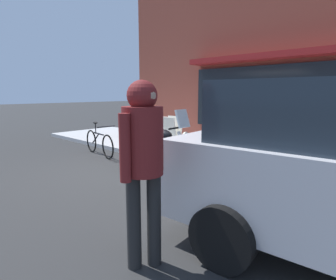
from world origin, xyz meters
TOP-DOWN VIEW (x-y plane):
  - ground_plane at (0.00, 0.00)m, footprint 80.00×80.00m
  - touring_motorcycle at (0.38, 0.40)m, footprint 2.19×0.72m
  - parked_bicycle at (-1.74, 0.50)m, footprint 1.71×0.48m
  - pedestrian_walking at (2.82, -1.94)m, footprint 0.42×0.56m
  - sandwich_board_sign at (-0.37, 1.93)m, footprint 0.55×0.41m

SIDE VIEW (x-z plane):
  - ground_plane at x=0.00m, z-range 0.00..0.00m
  - parked_bicycle at x=-1.74m, z-range -0.10..0.82m
  - sandwich_board_sign at x=-0.37m, z-range 0.12..1.06m
  - touring_motorcycle at x=0.38m, z-range -0.10..1.29m
  - pedestrian_walking at x=2.82m, z-range 0.24..2.06m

